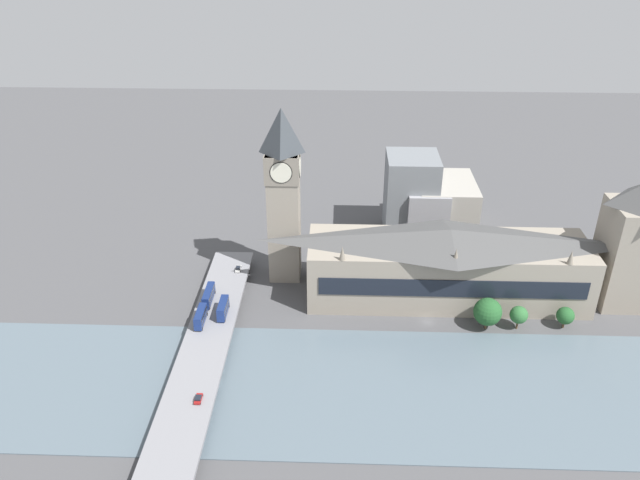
# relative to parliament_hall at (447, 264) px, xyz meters

# --- Properties ---
(ground_plane) EXTENTS (600.00, 600.00, 0.00)m
(ground_plane) POSITION_rel_parliament_hall_xyz_m (-16.54, 8.00, -13.67)
(ground_plane) COLOR #4C4C4F
(river_water) EXTENTS (56.76, 360.00, 0.30)m
(river_water) POSITION_rel_parliament_hall_xyz_m (-50.92, 8.00, -13.52)
(river_water) COLOR slate
(river_water) RESTS_ON ground_plane
(parliament_hall) EXTENTS (27.55, 99.20, 27.51)m
(parliament_hall) POSITION_rel_parliament_hall_xyz_m (0.00, 0.00, 0.00)
(parliament_hall) COLOR gray
(parliament_hall) RESTS_ON ground_plane
(clock_tower) EXTENTS (12.68, 12.68, 66.38)m
(clock_tower) POSITION_rel_parliament_hall_xyz_m (12.51, 59.34, 21.76)
(clock_tower) COLOR gray
(clock_tower) RESTS_ON ground_plane
(victoria_tower) EXTENTS (19.67, 19.67, 50.88)m
(victoria_tower) POSITION_rel_parliament_hall_xyz_m (0.06, -63.43, 9.77)
(victoria_tower) COLOR gray
(victoria_tower) RESTS_ON ground_plane
(road_bridge) EXTENTS (145.52, 15.03, 4.54)m
(road_bridge) POSITION_rel_parliament_hall_xyz_m (-50.92, 80.59, -10.02)
(road_bridge) COLOR slate
(road_bridge) RESTS_ON ground_plane
(double_decker_bus_lead) EXTENTS (11.84, 2.54, 4.66)m
(double_decker_bus_lead) POSITION_rel_parliament_hall_xyz_m (-13.21, 83.99, -6.54)
(double_decker_bus_lead) COLOR navy
(double_decker_bus_lead) RESTS_ON road_bridge
(double_decker_bus_mid) EXTENTS (10.18, 2.64, 4.91)m
(double_decker_bus_mid) POSITION_rel_parliament_hall_xyz_m (-20.97, 77.59, -6.44)
(double_decker_bus_mid) COLOR navy
(double_decker_bus_mid) RESTS_ON road_bridge
(double_decker_bus_rear) EXTENTS (10.23, 2.59, 4.79)m
(double_decker_bus_rear) POSITION_rel_parliament_hall_xyz_m (-25.93, 84.18, -6.49)
(double_decker_bus_rear) COLOR navy
(double_decker_bus_rear) RESTS_ON road_bridge
(car_northbound_lead) EXTENTS (4.54, 1.74, 1.43)m
(car_northbound_lead) POSITION_rel_parliament_hall_xyz_m (8.03, 76.94, -8.42)
(car_northbound_lead) COLOR silver
(car_northbound_lead) RESTS_ON road_bridge
(car_southbound_lead) EXTENTS (4.11, 1.89, 1.26)m
(car_southbound_lead) POSITION_rel_parliament_hall_xyz_m (-62.32, 77.46, -8.50)
(car_southbound_lead) COLOR maroon
(car_southbound_lead) RESTS_ON road_bridge
(city_block_west) EXTENTS (31.57, 24.65, 22.48)m
(city_block_west) POSITION_rel_parliament_hall_xyz_m (54.20, -6.75, -2.43)
(city_block_west) COLOR #A39E93
(city_block_west) RESTS_ON ground_plane
(city_block_center) EXTENTS (25.30, 17.24, 22.26)m
(city_block_center) POSITION_rel_parliament_hall_xyz_m (49.79, 2.10, -2.54)
(city_block_center) COLOR #939399
(city_block_center) RESTS_ON ground_plane
(city_block_east) EXTENTS (22.76, 21.62, 35.04)m
(city_block_east) POSITION_rel_parliament_hall_xyz_m (50.83, 8.70, 3.85)
(city_block_east) COLOR slate
(city_block_east) RESTS_ON ground_plane
(tree_embankment_near) EXTENTS (9.50, 9.50, 11.55)m
(tree_embankment_near) POSITION_rel_parliament_hall_xyz_m (-19.34, -11.32, -6.88)
(tree_embankment_near) COLOR brown
(tree_embankment_near) RESTS_ON ground_plane
(tree_embankment_mid) EXTENTS (6.07, 6.07, 8.68)m
(tree_embankment_mid) POSITION_rel_parliament_hall_xyz_m (-19.08, -21.91, -8.05)
(tree_embankment_mid) COLOR brown
(tree_embankment_mid) RESTS_ON ground_plane
(tree_embankment_far) EXTENTS (6.01, 6.01, 7.90)m
(tree_embankment_far) POSITION_rel_parliament_hall_xyz_m (-17.91, -37.86, -8.80)
(tree_embankment_far) COLOR brown
(tree_embankment_far) RESTS_ON ground_plane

